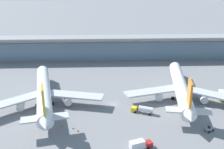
{
  "coord_description": "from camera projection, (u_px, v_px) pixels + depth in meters",
  "views": [
    {
      "loc": [
        -4.93,
        -99.74,
        49.21
      ],
      "look_at": [
        0.0,
        15.14,
        7.76
      ],
      "focal_mm": 42.34,
      "sensor_mm": 36.0,
      "label": 1
    }
  ],
  "objects": [
    {
      "name": "service_truck_near_nose_yellow",
      "position": [
        222.0,
        95.0,
        115.31
      ],
      "size": [
        4.19,
        7.65,
        3.1
      ],
      "color": "yellow",
      "rests_on": "ground"
    },
    {
      "name": "airliner_centre_stand",
      "position": [
        181.0,
        87.0,
        114.08
      ],
      "size": [
        48.01,
        63.14,
        16.87
      ],
      "color": "white",
      "rests_on": "ground"
    },
    {
      "name": "safety_cone_delta",
      "position": [
        78.0,
        131.0,
        90.69
      ],
      "size": [
        0.62,
        0.62,
        0.7
      ],
      "color": "orange",
      "rests_on": "ground"
    },
    {
      "name": "safety_cone_charlie",
      "position": [
        50.0,
        128.0,
        92.06
      ],
      "size": [
        0.62,
        0.62,
        0.7
      ],
      "color": "orange",
      "rests_on": "ground"
    },
    {
      "name": "service_truck_by_tail_yellow",
      "position": [
        143.0,
        109.0,
        102.64
      ],
      "size": [
        8.79,
        5.46,
        2.95
      ],
      "color": "yellow",
      "rests_on": "ground"
    },
    {
      "name": "airliner_left_stand",
      "position": [
        44.0,
        93.0,
        108.76
      ],
      "size": [
        47.63,
        62.85,
        16.87
      ],
      "color": "white",
      "rests_on": "ground"
    },
    {
      "name": "service_truck_under_wing_grey",
      "position": [
        209.0,
        129.0,
        90.54
      ],
      "size": [
        3.33,
        2.84,
        2.05
      ],
      "color": "gray",
      "rests_on": "ground"
    },
    {
      "name": "safety_cone_bravo",
      "position": [
        73.0,
        128.0,
        92.2
      ],
      "size": [
        0.62,
        0.62,
        0.7
      ],
      "color": "orange",
      "rests_on": "ground"
    },
    {
      "name": "service_truck_on_taxiway_red",
      "position": [
        139.0,
        145.0,
        80.6
      ],
      "size": [
        7.65,
        4.64,
        3.1
      ],
      "color": "#B21E1E",
      "rests_on": "ground"
    },
    {
      "name": "ground_plane",
      "position": [
        114.0,
        104.0,
        110.63
      ],
      "size": [
        1200.0,
        1200.0,
        0.0
      ],
      "primitive_type": "plane",
      "color": "slate"
    },
    {
      "name": "terminal_building",
      "position": [
        109.0,
        47.0,
        170.58
      ],
      "size": [
        189.19,
        12.8,
        15.2
      ],
      "color": "#B2ADA3",
      "rests_on": "ground"
    },
    {
      "name": "safety_cone_alpha",
      "position": [
        62.0,
        126.0,
        93.77
      ],
      "size": [
        0.62,
        0.62,
        0.7
      ],
      "color": "orange",
      "rests_on": "ground"
    }
  ]
}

